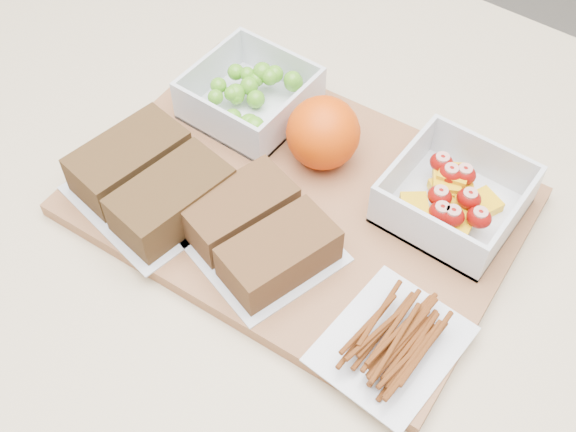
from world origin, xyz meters
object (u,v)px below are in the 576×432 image
at_px(grape_container, 252,96).
at_px(sandwich_bag_left, 151,181).
at_px(cutting_board, 299,202).
at_px(sandwich_bag_center, 259,232).
at_px(fruit_container, 454,198).
at_px(orange, 323,133).
at_px(pretzel_bag, 393,337).

height_order(grape_container, sandwich_bag_left, grape_container).
height_order(cutting_board, grape_container, grape_container).
height_order(cutting_board, sandwich_bag_center, sandwich_bag_center).
distance_m(grape_container, fruit_container, 0.24).
bearing_deg(sandwich_bag_left, fruit_container, 32.61).
bearing_deg(sandwich_bag_left, orange, 52.86).
distance_m(fruit_container, sandwich_bag_left, 0.30).
distance_m(sandwich_bag_left, sandwich_bag_center, 0.12).
xyz_separation_m(grape_container, pretzel_bag, (0.27, -0.16, -0.01)).
relative_size(cutting_board, fruit_container, 3.48).
bearing_deg(cutting_board, sandwich_bag_left, -147.68).
height_order(grape_container, fruit_container, fruit_container).
xyz_separation_m(fruit_container, sandwich_bag_center, (-0.13, -0.14, 0.00)).
bearing_deg(cutting_board, orange, 97.71).
bearing_deg(fruit_container, pretzel_bag, -79.21).
height_order(orange, pretzel_bag, orange).
xyz_separation_m(fruit_container, pretzel_bag, (0.03, -0.16, -0.01)).
distance_m(sandwich_bag_center, pretzel_bag, 0.16).
bearing_deg(pretzel_bag, grape_container, 150.52).
bearing_deg(orange, sandwich_bag_left, -127.14).
distance_m(fruit_container, orange, 0.14).
height_order(fruit_container, pretzel_bag, fruit_container).
height_order(fruit_container, orange, orange).
bearing_deg(pretzel_bag, sandwich_bag_center, 174.40).
distance_m(cutting_board, sandwich_bag_left, 0.15).
relative_size(grape_container, fruit_container, 0.98).
bearing_deg(orange, pretzel_bag, -39.53).
distance_m(orange, sandwich_bag_left, 0.18).
xyz_separation_m(orange, pretzel_bag, (0.17, -0.14, -0.02)).
height_order(grape_container, orange, orange).
bearing_deg(sandwich_bag_left, grape_container, 88.32).
relative_size(grape_container, sandwich_bag_center, 0.72).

